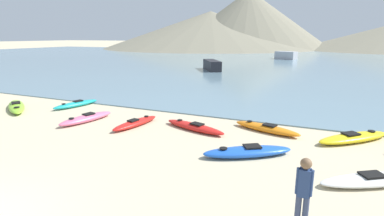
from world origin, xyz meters
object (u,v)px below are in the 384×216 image
(kayak_on_sand_2, at_px, (354,137))
(kayak_on_sand_0, at_px, (135,123))
(kayak_on_sand_6, at_px, (377,179))
(kayak_on_sand_5, at_px, (16,106))
(person_near_foreground, at_px, (304,191))
(kayak_on_sand_8, at_px, (194,127))
(kayak_on_sand_4, at_px, (86,118))
(moored_boat_1, at_px, (212,65))
(kayak_on_sand_7, at_px, (266,128))
(kayak_on_sand_1, at_px, (248,152))
(kayak_on_sand_3, at_px, (76,104))
(moored_boat_0, at_px, (286,55))

(kayak_on_sand_2, bearing_deg, kayak_on_sand_0, -168.97)
(kayak_on_sand_2, relative_size, kayak_on_sand_6, 0.89)
(kayak_on_sand_5, xyz_separation_m, person_near_foreground, (14.95, -4.77, 0.77))
(kayak_on_sand_8, distance_m, person_near_foreground, 7.14)
(kayak_on_sand_2, height_order, kayak_on_sand_6, kayak_on_sand_2)
(person_near_foreground, bearing_deg, kayak_on_sand_6, 60.26)
(kayak_on_sand_4, xyz_separation_m, person_near_foreground, (9.75, -4.46, 0.76))
(kayak_on_sand_8, bearing_deg, moored_boat_1, 108.38)
(kayak_on_sand_8, bearing_deg, kayak_on_sand_6, -20.06)
(kayak_on_sand_6, bearing_deg, kayak_on_sand_8, 159.94)
(kayak_on_sand_7, bearing_deg, kayak_on_sand_6, -43.19)
(kayak_on_sand_0, height_order, kayak_on_sand_1, kayak_on_sand_1)
(kayak_on_sand_8, xyz_separation_m, moored_boat_1, (-7.01, 21.09, 0.48))
(kayak_on_sand_2, xyz_separation_m, kayak_on_sand_3, (-13.83, 0.06, -0.01))
(kayak_on_sand_1, relative_size, kayak_on_sand_3, 1.06)
(kayak_on_sand_2, bearing_deg, kayak_on_sand_6, -84.51)
(person_near_foreground, bearing_deg, moored_boat_0, 97.37)
(kayak_on_sand_3, distance_m, kayak_on_sand_7, 10.61)
(kayak_on_sand_7, distance_m, person_near_foreground, 6.66)
(kayak_on_sand_4, relative_size, person_near_foreground, 1.77)
(kayak_on_sand_6, distance_m, moored_boat_1, 26.99)
(kayak_on_sand_7, relative_size, person_near_foreground, 1.84)
(kayak_on_sand_1, relative_size, kayak_on_sand_4, 1.03)
(kayak_on_sand_7, xyz_separation_m, kayak_on_sand_8, (-2.83, -1.01, -0.01))
(kayak_on_sand_1, distance_m, moored_boat_0, 43.55)
(person_near_foreground, bearing_deg, kayak_on_sand_5, 162.29)
(person_near_foreground, bearing_deg, kayak_on_sand_7, 106.17)
(kayak_on_sand_0, bearing_deg, kayak_on_sand_3, 161.36)
(kayak_on_sand_2, relative_size, kayak_on_sand_7, 0.96)
(kayak_on_sand_3, bearing_deg, kayak_on_sand_4, -37.76)
(kayak_on_sand_0, distance_m, kayak_on_sand_3, 5.46)
(kayak_on_sand_1, bearing_deg, moored_boat_1, 113.00)
(kayak_on_sand_4, distance_m, kayak_on_sand_6, 11.56)
(kayak_on_sand_3, bearing_deg, kayak_on_sand_8, -8.83)
(kayak_on_sand_3, bearing_deg, kayak_on_sand_5, -144.58)
(kayak_on_sand_2, distance_m, kayak_on_sand_4, 11.32)
(kayak_on_sand_6, bearing_deg, moored_boat_1, 119.77)
(kayak_on_sand_6, xyz_separation_m, kayak_on_sand_7, (-3.56, 3.34, 0.02))
(kayak_on_sand_4, bearing_deg, kayak_on_sand_0, 8.01)
(kayak_on_sand_4, height_order, kayak_on_sand_7, kayak_on_sand_4)
(kayak_on_sand_8, height_order, person_near_foreground, person_near_foreground)
(kayak_on_sand_0, bearing_deg, moored_boat_1, 101.50)
(kayak_on_sand_0, xyz_separation_m, kayak_on_sand_6, (9.00, -1.80, -0.01))
(kayak_on_sand_1, distance_m, kayak_on_sand_4, 7.89)
(kayak_on_sand_4, distance_m, kayak_on_sand_5, 5.21)
(kayak_on_sand_8, bearing_deg, kayak_on_sand_3, 171.17)
(kayak_on_sand_6, xyz_separation_m, moored_boat_1, (-13.40, 23.42, 0.49))
(moored_boat_0, bearing_deg, moored_boat_1, -105.42)
(kayak_on_sand_3, xyz_separation_m, kayak_on_sand_6, (14.17, -3.54, -0.02))
(kayak_on_sand_5, xyz_separation_m, kayak_on_sand_7, (13.11, 1.58, -0.01))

